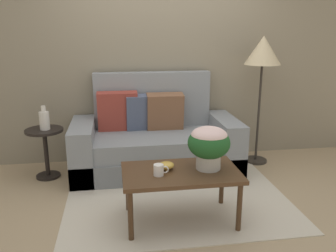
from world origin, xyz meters
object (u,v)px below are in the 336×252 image
(couch, at_px, (155,142))
(table_vase, at_px, (44,120))
(floor_lamp, at_px, (263,56))
(coffee_mug, at_px, (159,170))
(potted_plant, at_px, (209,143))
(coffee_table, at_px, (181,176))
(snack_bowl, at_px, (167,165))
(side_table, at_px, (45,144))

(couch, distance_m, table_vase, 1.29)
(floor_lamp, xyz_separation_m, coffee_mug, (-1.43, -1.35, -0.83))
(potted_plant, height_order, table_vase, potted_plant)
(coffee_table, relative_size, coffee_mug, 7.82)
(couch, bearing_deg, potted_plant, -74.87)
(snack_bowl, bearing_deg, table_vase, 137.14)
(side_table, relative_size, coffee_mug, 4.45)
(coffee_table, xyz_separation_m, potted_plant, (0.25, 0.02, 0.29))
(couch, bearing_deg, snack_bowl, -91.61)
(couch, xyz_separation_m, coffee_mug, (-0.11, -1.31, 0.18))
(floor_lamp, distance_m, coffee_mug, 2.14)
(couch, bearing_deg, coffee_mug, -95.01)
(floor_lamp, xyz_separation_m, potted_plant, (-0.99, -1.27, -0.64))
(floor_lamp, height_order, table_vase, floor_lamp)
(floor_lamp, height_order, snack_bowl, floor_lamp)
(couch, relative_size, side_table, 3.39)
(coffee_table, distance_m, table_vase, 1.79)
(coffee_table, distance_m, coffee_mug, 0.23)
(floor_lamp, bearing_deg, table_vase, -177.46)
(side_table, relative_size, snack_bowl, 4.29)
(side_table, bearing_deg, snack_bowl, -42.76)
(side_table, distance_m, table_vase, 0.29)
(couch, height_order, table_vase, couch)
(coffee_table, relative_size, side_table, 1.76)
(coffee_table, height_order, snack_bowl, snack_bowl)
(side_table, relative_size, floor_lamp, 0.36)
(coffee_table, height_order, potted_plant, potted_plant)
(coffee_table, xyz_separation_m, floor_lamp, (1.24, 1.29, 0.93))
(side_table, xyz_separation_m, snack_bowl, (1.22, -1.13, 0.12))
(floor_lamp, bearing_deg, couch, -178.12)
(side_table, height_order, coffee_mug, side_table)
(coffee_table, xyz_separation_m, snack_bowl, (-0.12, 0.05, 0.09))
(couch, xyz_separation_m, side_table, (-1.26, -0.06, 0.05))
(floor_lamp, bearing_deg, side_table, -177.74)
(coffee_table, bearing_deg, snack_bowl, 155.60)
(coffee_table, bearing_deg, side_table, 138.54)
(floor_lamp, distance_m, table_vase, 2.65)
(coffee_mug, bearing_deg, floor_lamp, 43.32)
(couch, xyz_separation_m, snack_bowl, (-0.03, -1.19, 0.17))
(coffee_table, bearing_deg, couch, 93.87)
(coffee_mug, height_order, table_vase, table_vase)
(couch, height_order, coffee_mug, couch)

